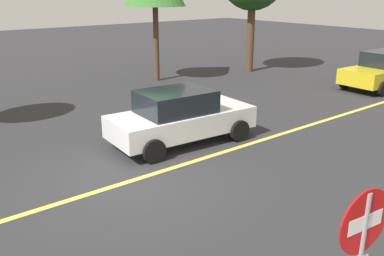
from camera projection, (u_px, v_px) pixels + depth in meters
ground_plane at (136, 180)px, 9.80m from camera, size 80.00×80.00×0.00m
lane_marking_centre at (229, 150)px, 11.55m from camera, size 28.00×0.16×0.01m
stop_sign at (360, 251)px, 4.47m from camera, size 0.76×0.11×2.34m
car_white_far_lane at (180, 116)px, 11.92m from camera, size 4.31×2.17×1.57m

